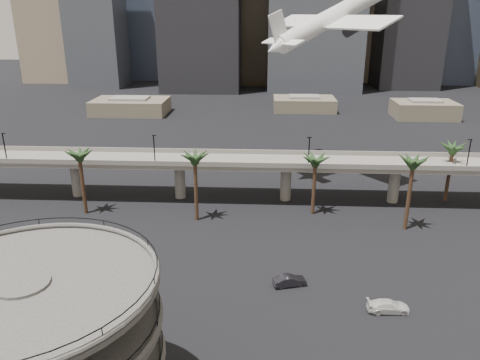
# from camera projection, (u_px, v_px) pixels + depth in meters

# --- Properties ---
(parking_ramp) EXTENTS (22.20, 22.20, 17.35)m
(parking_ramp) POSITION_uv_depth(u_px,v_px,m) (34.00, 347.00, 39.92)
(parking_ramp) COLOR #484643
(parking_ramp) RESTS_ON ground
(overpass) EXTENTS (130.00, 9.30, 14.70)m
(overpass) POSITION_uv_depth(u_px,v_px,m) (232.00, 165.00, 95.56)
(overpass) COLOR gray
(overpass) RESTS_ON ground
(palm_trees) EXTENTS (76.40, 18.40, 14.00)m
(palm_trees) POSITION_uv_depth(u_px,v_px,m) (292.00, 159.00, 86.30)
(palm_trees) COLOR #442D1D
(palm_trees) RESTS_ON ground
(low_buildings) EXTENTS (135.00, 27.50, 6.80)m
(low_buildings) POSITION_uv_depth(u_px,v_px,m) (266.00, 106.00, 178.77)
(low_buildings) COLOR #695E4D
(low_buildings) RESTS_ON ground
(airborne_jet) EXTENTS (31.30, 30.14, 16.69)m
(airborne_jet) POSITION_uv_depth(u_px,v_px,m) (332.00, 18.00, 101.58)
(airborne_jet) COLOR white
(airborne_jet) RESTS_ON ground
(car_a) EXTENTS (4.79, 2.63, 1.54)m
(car_a) POSITION_uv_depth(u_px,v_px,m) (128.00, 290.00, 64.23)
(car_a) COLOR #C8571C
(car_a) RESTS_ON ground
(car_b) EXTENTS (5.03, 2.88, 1.57)m
(car_b) POSITION_uv_depth(u_px,v_px,m) (290.00, 281.00, 66.53)
(car_b) COLOR black
(car_b) RESTS_ON ground
(car_c) EXTENTS (5.54, 2.45, 1.58)m
(car_c) POSITION_uv_depth(u_px,v_px,m) (388.00, 306.00, 60.78)
(car_c) COLOR silver
(car_c) RESTS_ON ground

